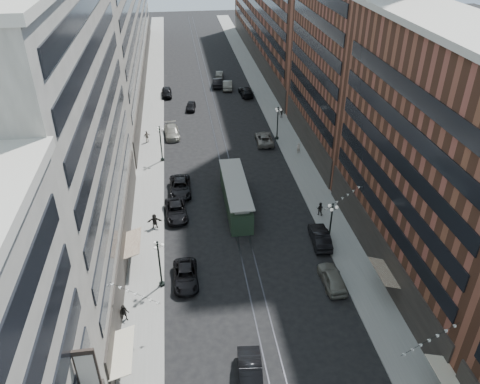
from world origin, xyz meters
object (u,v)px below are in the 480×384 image
lamppost_sw_far (159,262)px  streetcar (236,196)px  car_13 (191,106)px  car_extra_1 (176,211)px  car_7 (180,187)px  pedestrian_8 (298,148)px  car_2 (186,276)px  car_14 (228,85)px  lamppost_sw_mid (161,142)px  car_extra_2 (219,74)px  pedestrian_7 (320,209)px  pedestrian_5 (155,221)px  car_8 (172,132)px  pedestrian_2 (124,313)px  lamppost_se_far (331,223)px  car_11 (264,138)px  car_10 (320,237)px  car_12 (246,91)px  car_extra_0 (217,83)px  car_5 (250,376)px  pedestrian_6 (147,137)px  car_9 (167,92)px  pedestrian_9 (282,113)px  car_4 (332,278)px  lamppost_se_mid (278,122)px

lamppost_sw_far → streetcar: bearing=55.4°
car_13 → car_extra_1: car_extra_1 is taller
car_7 → pedestrian_8: size_ratio=3.56×
car_2 → lamppost_sw_far: bearing=-172.0°
car_2 → car_14: bearing=79.0°
car_2 → pedestrian_8: size_ratio=3.15×
lamppost_sw_mid → car_extra_2: bearing=72.1°
car_14 → pedestrian_7: bearing=103.5°
pedestrian_5 → pedestrian_8: pedestrian_5 is taller
car_8 → pedestrian_5: pedestrian_5 is taller
pedestrian_2 → car_extra_2: pedestrian_2 is taller
car_2 → car_extra_2: size_ratio=1.26×
lamppost_se_far → car_11: 27.32m
car_10 → car_12: car_10 is taller
car_2 → car_extra_0: (9.00, 58.89, 0.13)m
streetcar → pedestrian_5: bearing=-161.7°
streetcar → car_5: (-2.20, -25.56, -0.74)m
lamppost_sw_far → pedestrian_2: (-3.30, -4.22, -2.05)m
car_10 → car_extra_0: bearing=-79.6°
pedestrian_2 → pedestrian_6: size_ratio=0.95×
car_7 → pedestrian_8: (18.20, 8.82, 0.16)m
car_9 → pedestrian_9: (20.26, -14.16, 0.20)m
car_14 → pedestrian_6: pedestrian_6 is taller
car_2 → car_10: 15.79m
car_8 → pedestrian_8: bearing=-29.9°
car_extra_0 → car_extra_1: (-9.68, -46.99, -0.10)m
car_11 → car_extra_1: car_11 is taller
car_13 → car_14: car_14 is taller
lamppost_se_far → pedestrian_5: (-19.21, 6.03, -2.03)m
pedestrian_2 → car_14: bearing=76.5°
car_9 → pedestrian_5: size_ratio=2.67×
lamppost_sw_mid → streetcar: 16.53m
car_14 → car_extra_0: (-1.93, 1.75, -0.00)m
lamppost_se_far → car_5: 19.94m
pedestrian_2 → car_10: pedestrian_2 is taller
lamppost_se_far → car_2: (-16.00, -3.65, -2.36)m
lamppost_sw_mid → lamppost_se_far: same height
car_14 → pedestrian_9: bearing=121.2°
lamppost_se_far → car_extra_2: 61.72m
car_4 → pedestrian_9: size_ratio=2.81×
car_11 → car_extra_2: bearing=-81.7°
streetcar → car_extra_0: streetcar is taller
lamppost_se_far → car_7: 21.23m
lamppost_sw_far → car_13: size_ratio=1.35×
lamppost_sw_far → pedestrian_9: 45.82m
car_5 → car_13: car_5 is taller
car_11 → car_14: size_ratio=1.05×
lamppost_sw_far → car_2: lamppost_sw_far is taller
lamppost_se_mid → car_4: bearing=-92.5°
car_2 → pedestrian_8: pedestrian_8 is taller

